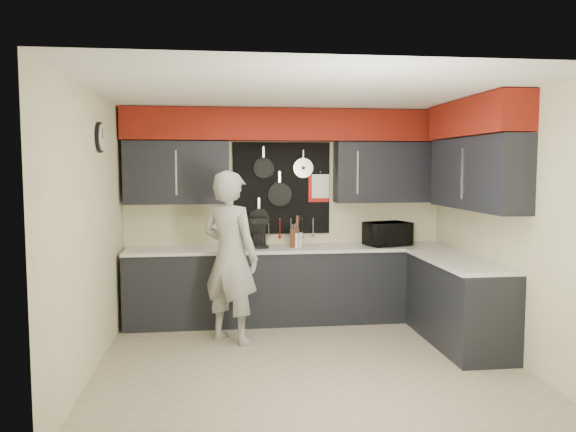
{
  "coord_description": "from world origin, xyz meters",
  "views": [
    {
      "loc": [
        -0.84,
        -5.28,
        1.9
      ],
      "look_at": [
        -0.12,
        0.5,
        1.38
      ],
      "focal_mm": 35.0,
      "sensor_mm": 36.0,
      "label": 1
    }
  ],
  "objects": [
    {
      "name": "back_wall_assembly",
      "position": [
        0.01,
        1.6,
        2.01
      ],
      "size": [
        4.0,
        0.36,
        2.6
      ],
      "color": "beige",
      "rests_on": "ground"
    },
    {
      "name": "right_wall_assembly",
      "position": [
        1.85,
        0.26,
        1.94
      ],
      "size": [
        0.36,
        3.5,
        2.6
      ],
      "color": "beige",
      "rests_on": "ground"
    },
    {
      "name": "utensil_crock",
      "position": [
        0.11,
        1.42,
        1.01
      ],
      "size": [
        0.14,
        0.14,
        0.18
      ],
      "primitive_type": "cylinder",
      "color": "silver",
      "rests_on": "base_cabinets"
    },
    {
      "name": "left_wall_assembly",
      "position": [
        -1.99,
        0.02,
        1.33
      ],
      "size": [
        0.05,
        3.5,
        2.6
      ],
      "color": "beige",
      "rests_on": "ground"
    },
    {
      "name": "base_cabinets",
      "position": [
        0.49,
        1.13,
        0.46
      ],
      "size": [
        3.95,
        2.2,
        0.92
      ],
      "color": "black",
      "rests_on": "ground"
    },
    {
      "name": "microwave",
      "position": [
        1.24,
        1.42,
        1.07
      ],
      "size": [
        0.61,
        0.49,
        0.29
      ],
      "primitive_type": "imported",
      "rotation": [
        0.0,
        0.0,
        0.29
      ],
      "color": "black",
      "rests_on": "base_cabinets"
    },
    {
      "name": "ground",
      "position": [
        0.0,
        0.0,
        0.0
      ],
      "size": [
        4.0,
        4.0,
        0.0
      ],
      "primitive_type": "plane",
      "color": "tan",
      "rests_on": "ground"
    },
    {
      "name": "coffee_maker",
      "position": [
        -0.37,
        1.46,
        1.11
      ],
      "size": [
        0.25,
        0.28,
        0.36
      ],
      "rotation": [
        0.0,
        0.0,
        0.23
      ],
      "color": "black",
      "rests_on": "base_cabinets"
    },
    {
      "name": "knife_block",
      "position": [
        0.07,
        1.41,
        1.04
      ],
      "size": [
        0.13,
        0.13,
        0.23
      ],
      "primitive_type": "cube",
      "rotation": [
        0.0,
        0.0,
        -0.22
      ],
      "color": "#341710",
      "rests_on": "base_cabinets"
    },
    {
      "name": "person",
      "position": [
        -0.72,
        0.71,
        0.93
      ],
      "size": [
        0.81,
        0.77,
        1.86
      ],
      "primitive_type": "imported",
      "rotation": [
        0.0,
        0.0,
        2.49
      ],
      "color": "#A3A3A0",
      "rests_on": "ground"
    }
  ]
}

